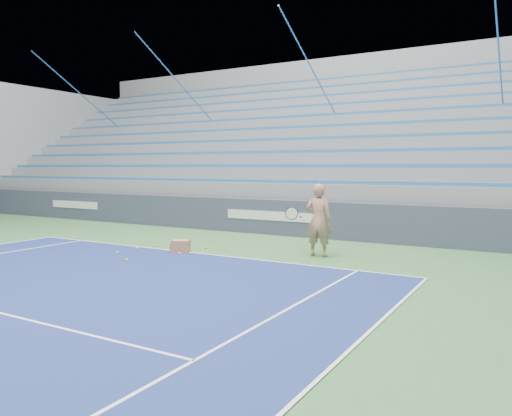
% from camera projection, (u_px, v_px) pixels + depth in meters
% --- Properties ---
extents(sponsor_barrier, '(30.00, 0.32, 1.10)m').
position_uv_depth(sponsor_barrier, '(273.00, 217.00, 15.67)').
color(sponsor_barrier, '#373E54').
rests_on(sponsor_barrier, ground).
extents(bleachers, '(31.00, 9.15, 7.30)m').
position_uv_depth(bleachers, '(339.00, 161.00, 20.44)').
color(bleachers, gray).
rests_on(bleachers, ground).
extents(tennis_player, '(0.94, 0.86, 1.74)m').
position_uv_depth(tennis_player, '(318.00, 220.00, 11.82)').
color(tennis_player, tan).
rests_on(tennis_player, ground).
extents(ball_box, '(0.51, 0.46, 0.32)m').
position_uv_depth(ball_box, '(181.00, 246.00, 12.38)').
color(ball_box, '#A77A50').
rests_on(ball_box, ground).
extents(tennis_ball_0, '(0.07, 0.07, 0.07)m').
position_uv_depth(tennis_ball_0, '(127.00, 260.00, 11.24)').
color(tennis_ball_0, '#DBEB30').
rests_on(tennis_ball_0, ground).
extents(tennis_ball_1, '(0.07, 0.07, 0.07)m').
position_uv_depth(tennis_ball_1, '(179.00, 253.00, 12.10)').
color(tennis_ball_1, '#DBEB30').
rests_on(tennis_ball_1, ground).
extents(tennis_ball_2, '(0.07, 0.07, 0.07)m').
position_uv_depth(tennis_ball_2, '(117.00, 252.00, 12.22)').
color(tennis_ball_2, '#DBEB30').
rests_on(tennis_ball_2, ground).
extents(tennis_ball_3, '(0.07, 0.07, 0.07)m').
position_uv_depth(tennis_ball_3, '(205.00, 247.00, 13.01)').
color(tennis_ball_3, '#DBEB30').
rests_on(tennis_ball_3, ground).
extents(tennis_ball_4, '(0.07, 0.07, 0.07)m').
position_uv_depth(tennis_ball_4, '(137.00, 248.00, 12.83)').
color(tennis_ball_4, '#DBEB30').
rests_on(tennis_ball_4, ground).
extents(tennis_ball_5, '(0.07, 0.07, 0.07)m').
position_uv_depth(tennis_ball_5, '(154.00, 246.00, 13.27)').
color(tennis_ball_5, '#DBEB30').
rests_on(tennis_ball_5, ground).
extents(tennis_ball_6, '(0.07, 0.07, 0.07)m').
position_uv_depth(tennis_ball_6, '(190.00, 253.00, 12.11)').
color(tennis_ball_6, '#DBEB30').
rests_on(tennis_ball_6, ground).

